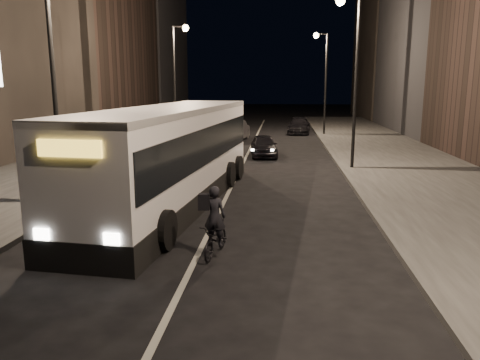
% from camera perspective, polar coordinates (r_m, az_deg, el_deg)
% --- Properties ---
extents(ground, '(180.00, 180.00, 0.00)m').
position_cam_1_polar(ground, '(12.35, -4.88, -8.51)').
color(ground, black).
rests_on(ground, ground).
extents(sidewalk_right, '(7.00, 70.00, 0.16)m').
position_cam_1_polar(sidewalk_right, '(26.55, 19.05, 1.97)').
color(sidewalk_right, '#323230').
rests_on(sidewalk_right, ground).
extents(sidewalk_left, '(7.00, 70.00, 0.16)m').
position_cam_1_polar(sidewalk_left, '(27.83, -17.31, 2.50)').
color(sidewalk_left, '#323230').
rests_on(sidewalk_left, ground).
extents(building_row_right, '(8.00, 61.00, 21.00)m').
position_cam_1_polar(building_row_right, '(41.81, 26.01, 19.13)').
color(building_row_right, black).
rests_on(building_row_right, ground).
extents(building_row_left, '(8.00, 61.00, 22.00)m').
position_cam_1_polar(building_row_left, '(44.32, -20.29, 19.72)').
color(building_row_left, black).
rests_on(building_row_left, ground).
extents(streetlight_right_mid, '(1.20, 0.44, 8.12)m').
position_cam_1_polar(streetlight_right_mid, '(23.67, 13.42, 14.04)').
color(streetlight_right_mid, black).
rests_on(streetlight_right_mid, sidewalk_right).
extents(streetlight_right_far, '(1.20, 0.44, 8.12)m').
position_cam_1_polar(streetlight_right_far, '(39.57, 10.07, 13.08)').
color(streetlight_right_far, black).
rests_on(streetlight_right_far, sidewalk_right).
extents(streetlight_left_near, '(1.20, 0.44, 8.12)m').
position_cam_1_polar(streetlight_left_near, '(17.13, -21.22, 14.62)').
color(streetlight_left_near, black).
rests_on(streetlight_left_near, sidewalk_left).
extents(streetlight_left_far, '(1.20, 0.44, 8.12)m').
position_cam_1_polar(streetlight_left_far, '(34.24, -7.61, 13.41)').
color(streetlight_left_far, black).
rests_on(streetlight_left_far, sidewalk_left).
extents(city_bus, '(4.10, 13.05, 3.46)m').
position_cam_1_polar(city_bus, '(16.59, -8.34, 3.34)').
color(city_bus, white).
rests_on(city_bus, ground).
extents(cyclist_on_bicycle, '(0.83, 1.67, 1.83)m').
position_cam_1_polar(cyclist_on_bicycle, '(11.74, -3.00, -6.40)').
color(cyclist_on_bicycle, black).
rests_on(cyclist_on_bicycle, ground).
extents(car_near, '(1.85, 3.87, 1.28)m').
position_cam_1_polar(car_near, '(27.96, 2.91, 4.21)').
color(car_near, black).
rests_on(car_near, ground).
extents(car_mid, '(2.12, 4.94, 1.58)m').
position_cam_1_polar(car_mid, '(35.58, -0.73, 6.07)').
color(car_mid, '#3F3F42').
rests_on(car_mid, ground).
extents(car_far, '(2.22, 4.71, 1.33)m').
position_cam_1_polar(car_far, '(41.34, 7.23, 6.58)').
color(car_far, black).
rests_on(car_far, ground).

